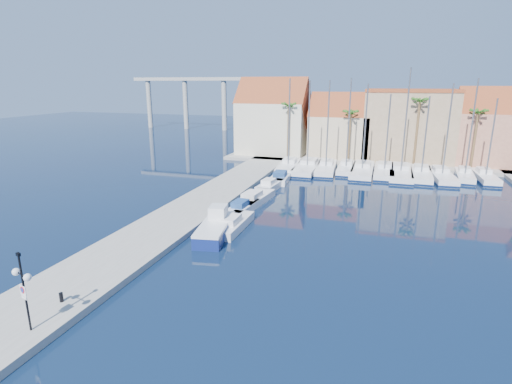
# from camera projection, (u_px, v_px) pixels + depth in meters

# --- Properties ---
(ground) EXTENTS (260.00, 260.00, 0.00)m
(ground) POSITION_uv_depth(u_px,v_px,m) (230.00, 276.00, 27.71)
(ground) COLOR black
(ground) RESTS_ON ground
(quay_west) EXTENTS (6.00, 77.00, 0.50)m
(quay_west) POSITION_uv_depth(u_px,v_px,m) (198.00, 205.00, 42.71)
(quay_west) COLOR gray
(quay_west) RESTS_ON ground
(shore_north) EXTENTS (54.00, 16.00, 0.50)m
(shore_north) POSITION_uv_depth(u_px,v_px,m) (386.00, 159.00, 68.70)
(shore_north) COLOR gray
(shore_north) RESTS_ON ground
(lamp_post) EXTENTS (1.45, 0.69, 4.38)m
(lamp_post) POSITION_uv_depth(u_px,v_px,m) (22.00, 280.00, 20.00)
(lamp_post) COLOR black
(lamp_post) RESTS_ON quay_west
(bollard) EXTENTS (0.23, 0.23, 0.57)m
(bollard) POSITION_uv_depth(u_px,v_px,m) (61.00, 297.00, 23.39)
(bollard) COLOR black
(bollard) RESTS_ON quay_west
(fishing_boat) EXTENTS (3.35, 6.98, 2.35)m
(fishing_boat) POSITION_uv_depth(u_px,v_px,m) (215.00, 227.00, 34.86)
(fishing_boat) COLOR navy
(fishing_boat) RESTS_ON ground
(motorboat_west_0) EXTENTS (2.04, 6.38, 1.40)m
(motorboat_west_0) POSITION_uv_depth(u_px,v_px,m) (233.00, 224.00, 36.36)
(motorboat_west_0) COLOR white
(motorboat_west_0) RESTS_ON ground
(motorboat_west_1) EXTENTS (2.18, 5.68, 1.40)m
(motorboat_west_1) POSITION_uv_depth(u_px,v_px,m) (242.00, 208.00, 41.04)
(motorboat_west_1) COLOR white
(motorboat_west_1) RESTS_ON ground
(motorboat_west_2) EXTENTS (2.92, 7.25, 1.40)m
(motorboat_west_2) POSITION_uv_depth(u_px,v_px,m) (254.00, 198.00, 44.37)
(motorboat_west_2) COLOR white
(motorboat_west_2) RESTS_ON ground
(motorboat_west_3) EXTENTS (2.43, 5.96, 1.40)m
(motorboat_west_3) POSITION_uv_depth(u_px,v_px,m) (270.00, 185.00, 50.12)
(motorboat_west_3) COLOR white
(motorboat_west_3) RESTS_ON ground
(motorboat_west_4) EXTENTS (2.75, 7.15, 1.40)m
(motorboat_west_4) POSITION_uv_depth(u_px,v_px,m) (281.00, 177.00, 54.55)
(motorboat_west_4) COLOR white
(motorboat_west_4) RESTS_ON ground
(sailboat_0) EXTENTS (3.53, 10.45, 13.57)m
(sailboat_0) POSITION_uv_depth(u_px,v_px,m) (289.00, 166.00, 61.47)
(sailboat_0) COLOR white
(sailboat_0) RESTS_ON ground
(sailboat_1) EXTENTS (3.20, 12.06, 13.28)m
(sailboat_1) POSITION_uv_depth(u_px,v_px,m) (308.00, 167.00, 60.87)
(sailboat_1) COLOR white
(sailboat_1) RESTS_ON ground
(sailboat_2) EXTENTS (3.45, 10.43, 13.31)m
(sailboat_2) POSITION_uv_depth(u_px,v_px,m) (326.00, 168.00, 60.05)
(sailboat_2) COLOR white
(sailboat_2) RESTS_ON ground
(sailboat_3) EXTENTS (2.49, 8.83, 13.62)m
(sailboat_3) POSITION_uv_depth(u_px,v_px,m) (346.00, 168.00, 59.91)
(sailboat_3) COLOR white
(sailboat_3) RESTS_ON ground
(sailboat_4) EXTENTS (3.06, 11.58, 12.85)m
(sailboat_4) POSITION_uv_depth(u_px,v_px,m) (362.00, 170.00, 58.56)
(sailboat_4) COLOR white
(sailboat_4) RESTS_ON ground
(sailboat_5) EXTENTS (2.81, 10.50, 11.46)m
(sailboat_5) POSITION_uv_depth(u_px,v_px,m) (384.00, 171.00, 58.02)
(sailboat_5) COLOR white
(sailboat_5) RESTS_ON ground
(sailboat_6) EXTENTS (3.13, 11.77, 14.92)m
(sailboat_6) POSITION_uv_depth(u_px,v_px,m) (401.00, 172.00, 56.97)
(sailboat_6) COLOR white
(sailboat_6) RESTS_ON ground
(sailboat_7) EXTENTS (3.13, 10.56, 11.25)m
(sailboat_7) POSITION_uv_depth(u_px,v_px,m) (421.00, 174.00, 56.07)
(sailboat_7) COLOR white
(sailboat_7) RESTS_ON ground
(sailboat_8) EXTENTS (3.47, 10.16, 12.88)m
(sailboat_8) POSITION_uv_depth(u_px,v_px,m) (441.00, 175.00, 55.15)
(sailboat_8) COLOR white
(sailboat_8) RESTS_ON ground
(sailboat_9) EXTENTS (2.80, 8.33, 13.53)m
(sailboat_9) POSITION_uv_depth(u_px,v_px,m) (465.00, 175.00, 55.09)
(sailboat_9) COLOR white
(sailboat_9) RESTS_ON ground
(sailboat_10) EXTENTS (2.56, 8.54, 11.03)m
(sailboat_10) POSITION_uv_depth(u_px,v_px,m) (485.00, 177.00, 54.43)
(sailboat_10) COLOR white
(sailboat_10) RESTS_ON ground
(building_0) EXTENTS (12.30, 9.00, 13.50)m
(building_0) POSITION_uv_depth(u_px,v_px,m) (273.00, 120.00, 72.08)
(building_0) COLOR beige
(building_0) RESTS_ON shore_north
(building_1) EXTENTS (10.30, 8.00, 11.00)m
(building_1) POSITION_uv_depth(u_px,v_px,m) (340.00, 129.00, 68.83)
(building_1) COLOR #C8B08D
(building_1) RESTS_ON shore_north
(building_2) EXTENTS (14.20, 10.20, 11.50)m
(building_2) POSITION_uv_depth(u_px,v_px,m) (408.00, 125.00, 66.22)
(building_2) COLOR #997F5E
(building_2) RESTS_ON shore_north
(building_3) EXTENTS (10.30, 8.00, 12.00)m
(building_3) POSITION_uv_depth(u_px,v_px,m) (491.00, 130.00, 61.84)
(building_3) COLOR #B16F5A
(building_3) RESTS_ON shore_north
(palm_0) EXTENTS (2.60, 2.60, 10.15)m
(palm_0) POSITION_uv_depth(u_px,v_px,m) (289.00, 107.00, 65.63)
(palm_0) COLOR brown
(palm_0) RESTS_ON shore_north
(palm_1) EXTENTS (2.60, 2.60, 9.15)m
(palm_1) POSITION_uv_depth(u_px,v_px,m) (351.00, 114.00, 62.90)
(palm_1) COLOR brown
(palm_1) RESTS_ON shore_north
(palm_2) EXTENTS (2.60, 2.60, 11.15)m
(palm_2) POSITION_uv_depth(u_px,v_px,m) (420.00, 103.00, 59.43)
(palm_2) COLOR brown
(palm_2) RESTS_ON shore_north
(palm_3) EXTENTS (2.60, 2.60, 9.65)m
(palm_3) POSITION_uv_depth(u_px,v_px,m) (478.00, 114.00, 57.42)
(palm_3) COLOR brown
(palm_3) RESTS_ON shore_north
(viaduct) EXTENTS (48.00, 2.20, 14.45)m
(viaduct) POSITION_uv_depth(u_px,v_px,m) (207.00, 93.00, 111.86)
(viaduct) COLOR #9E9E99
(viaduct) RESTS_ON ground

